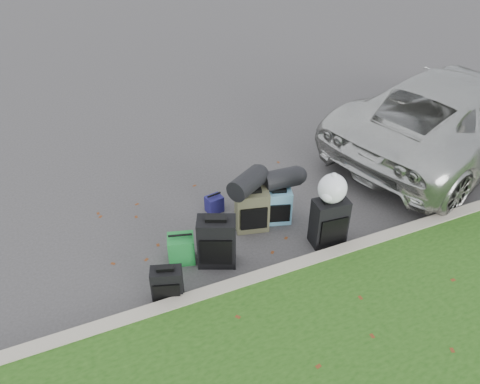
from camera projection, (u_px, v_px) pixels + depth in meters
name	position (u px, v px, depth m)	size (l,w,h in m)	color
ground	(252.00, 229.00, 6.69)	(120.00, 120.00, 0.00)	#383535
curb	(285.00, 271.00, 5.90)	(120.00, 0.18, 0.15)	#9E937F
suv	(455.00, 113.00, 8.18)	(2.35, 5.09, 1.41)	#B7B7B2
suitcase_small_black	(167.00, 284.00, 5.50)	(0.37, 0.20, 0.46)	black
suitcase_large_black_left	(217.00, 242.00, 5.94)	(0.48, 0.29, 0.70)	black
suitcase_olive	(252.00, 210.00, 6.55)	(0.45, 0.28, 0.63)	#3A3926
suitcase_teal	(278.00, 207.00, 6.70)	(0.37, 0.22, 0.52)	teal
suitcase_large_black_right	(329.00, 222.00, 6.28)	(0.46, 0.28, 0.69)	black
tote_green	(181.00, 249.00, 6.07)	(0.34, 0.27, 0.38)	#1B7C30
tote_navy	(214.00, 204.00, 6.98)	(0.24, 0.19, 0.26)	#1B1855
duffel_left	(247.00, 183.00, 6.28)	(0.30, 0.30, 0.55)	black
duffel_right	(281.00, 179.00, 6.56)	(0.29, 0.29, 0.51)	black
trash_bag	(332.00, 188.00, 5.98)	(0.38, 0.38, 0.38)	white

